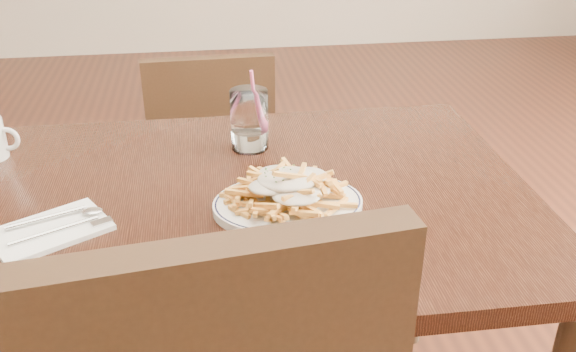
{
  "coord_description": "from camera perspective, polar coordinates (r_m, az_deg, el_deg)",
  "views": [
    {
      "loc": [
        -0.03,
        -1.1,
        1.37
      ],
      "look_at": [
        0.11,
        -0.07,
        0.82
      ],
      "focal_mm": 40.0,
      "sensor_mm": 36.0,
      "label": 1
    }
  ],
  "objects": [
    {
      "name": "fries_plate",
      "position": [
        1.2,
        0.0,
        -2.55
      ],
      "size": [
        0.34,
        0.32,
        0.02
      ],
      "color": "white",
      "rests_on": "table"
    },
    {
      "name": "table",
      "position": [
        1.3,
        -5.24,
        -4.63
      ],
      "size": [
        1.2,
        0.8,
        0.75
      ],
      "color": "black",
      "rests_on": "ground"
    },
    {
      "name": "napkin",
      "position": [
        1.21,
        -20.36,
        -4.56
      ],
      "size": [
        0.23,
        0.2,
        0.01
      ],
      "primitive_type": "cube",
      "rotation": [
        0.0,
        0.0,
        0.53
      ],
      "color": "white",
      "rests_on": "table"
    },
    {
      "name": "chair_far",
      "position": [
        2.07,
        -6.74,
        1.75
      ],
      "size": [
        0.39,
        0.39,
        0.82
      ],
      "color": "black",
      "rests_on": "ground"
    },
    {
      "name": "water_glass",
      "position": [
        1.42,
        -3.44,
        4.7
      ],
      "size": [
        0.08,
        0.08,
        0.18
      ],
      "color": "white",
      "rests_on": "table"
    },
    {
      "name": "cutlery",
      "position": [
        1.21,
        -20.39,
        -4.09
      ],
      "size": [
        0.19,
        0.14,
        0.01
      ],
      "color": "silver",
      "rests_on": "napkin"
    },
    {
      "name": "loaded_fries",
      "position": [
        1.18,
        0.0,
        -0.76
      ],
      "size": [
        0.25,
        0.23,
        0.06
      ],
      "color": "gold",
      "rests_on": "fries_plate"
    }
  ]
}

